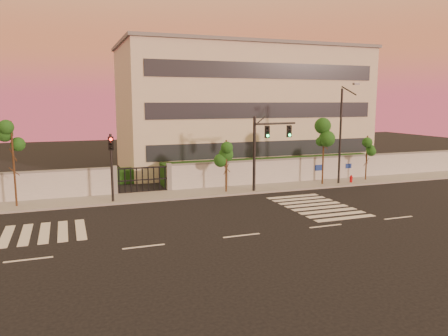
{
  "coord_description": "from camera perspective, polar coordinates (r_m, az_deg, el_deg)",
  "views": [
    {
      "loc": [
        -8.24,
        -19.91,
        6.81
      ],
      "look_at": [
        1.24,
        6.0,
        2.58
      ],
      "focal_mm": 35.0,
      "sensor_mm": 36.0,
      "label": 1
    }
  ],
  "objects": [
    {
      "name": "ground",
      "position": [
        22.6,
        2.31,
        -8.82
      ],
      "size": [
        120.0,
        120.0,
        0.0
      ],
      "primitive_type": "plane",
      "color": "black",
      "rests_on": "ground"
    },
    {
      "name": "sidewalk",
      "position": [
        32.22,
        -4.83,
        -3.38
      ],
      "size": [
        60.0,
        3.0,
        0.15
      ],
      "primitive_type": "cube",
      "color": "gray",
      "rests_on": "ground"
    },
    {
      "name": "perimeter_wall",
      "position": [
        33.48,
        -5.36,
        -1.19
      ],
      "size": [
        60.0,
        0.36,
        2.2
      ],
      "color": "#AAADB2",
      "rests_on": "ground"
    },
    {
      "name": "hedge_row",
      "position": [
        36.4,
        -4.84,
        -0.79
      ],
      "size": [
        41.0,
        4.25,
        1.8
      ],
      "color": "#13330F",
      "rests_on": "ground"
    },
    {
      "name": "institutional_building",
      "position": [
        45.31,
        2.3,
        7.88
      ],
      "size": [
        24.4,
        12.4,
        12.25
      ],
      "color": "beige",
      "rests_on": "ground"
    },
    {
      "name": "road_markings",
      "position": [
        25.51,
        -4.25,
        -6.76
      ],
      "size": [
        57.0,
        7.62,
        0.02
      ],
      "color": "silver",
      "rests_on": "ground"
    },
    {
      "name": "street_tree_c",
      "position": [
        30.54,
        -25.88,
        2.78
      ],
      "size": [
        1.54,
        1.22,
        5.59
      ],
      "color": "#382314",
      "rests_on": "ground"
    },
    {
      "name": "street_tree_d",
      "position": [
        32.12,
        0.32,
        1.81
      ],
      "size": [
        1.53,
        1.22,
        3.99
      ],
      "color": "#382314",
      "rests_on": "ground"
    },
    {
      "name": "street_tree_e",
      "position": [
        35.94,
        12.92,
        3.66
      ],
      "size": [
        1.63,
        1.3,
        5.13
      ],
      "color": "#382314",
      "rests_on": "ground"
    },
    {
      "name": "street_tree_f",
      "position": [
        39.02,
        18.18,
        2.51
      ],
      "size": [
        1.45,
        1.15,
        3.91
      ],
      "color": "#382314",
      "rests_on": "ground"
    },
    {
      "name": "traffic_signal_main",
      "position": [
        32.75,
        5.15,
        3.07
      ],
      "size": [
        3.6,
        0.59,
        5.7
      ],
      "rotation": [
        0.0,
        0.0,
        0.13
      ],
      "color": "black",
      "rests_on": "ground"
    },
    {
      "name": "traffic_signal_secondary",
      "position": [
        29.87,
        -14.49,
        1.06
      ],
      "size": [
        0.36,
        0.35,
        4.68
      ],
      "rotation": [
        0.0,
        0.0,
        -0.11
      ],
      "color": "black",
      "rests_on": "ground"
    },
    {
      "name": "streetlight_east",
      "position": [
        36.44,
        15.13,
        4.66
      ],
      "size": [
        0.49,
        1.97,
        8.18
      ],
      "color": "black",
      "rests_on": "ground"
    },
    {
      "name": "fire_hydrant",
      "position": [
        37.68,
        16.26,
        -1.47
      ],
      "size": [
        0.3,
        0.28,
        0.75
      ],
      "rotation": [
        0.0,
        0.0,
        0.22
      ],
      "color": "#A90B0F",
      "rests_on": "ground"
    }
  ]
}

